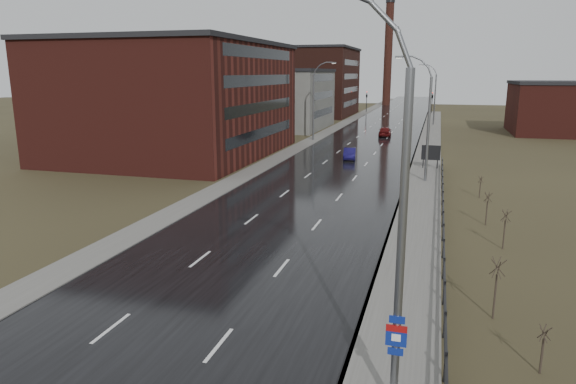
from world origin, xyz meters
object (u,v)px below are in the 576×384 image
Objects in this scene: streetlight_main at (391,216)px; car_near at (350,154)px; billboard at (431,153)px; car_far at (385,132)px.

car_near is at bearing 100.72° from streetlight_main.
billboard is (0.63, 40.66, -4.34)m from streetlight_main.
streetlight_main reaches higher than car_far.
streetlight_main is 2.61× the size of car_far.
car_far is at bearing 105.15° from billboard.
car_far is (-6.75, 67.91, -5.27)m from streetlight_main.
car_far is (1.72, 23.16, 0.15)m from car_near.
streetlight_main reaches higher than car_near.
billboard is at bearing -31.92° from car_near.
streetlight_main is 68.45m from car_far.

